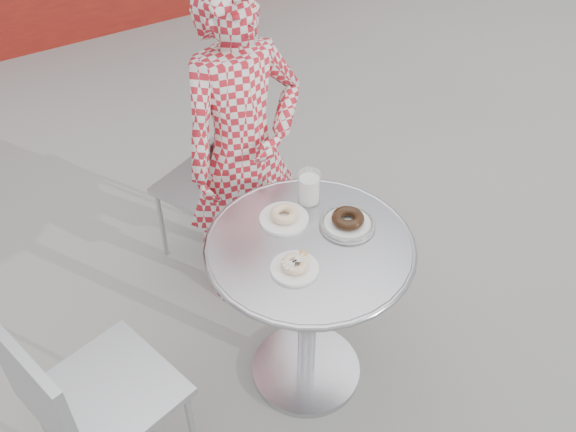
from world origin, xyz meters
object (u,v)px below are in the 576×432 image
bistro_table (309,280)px  chair_left (114,424)px  milk_cup (309,189)px  plate_checker (348,222)px  plate_far (284,216)px  seated_person (243,152)px  chair_far (212,212)px  plate_near (295,265)px

bistro_table → chair_left: (-0.82, 0.01, -0.30)m
bistro_table → chair_left: size_ratio=0.85×
bistro_table → milk_cup: size_ratio=5.78×
bistro_table → plate_checker: plate_checker is taller
plate_far → seated_person: bearing=80.5°
chair_far → chair_left: chair_left is taller
chair_far → seated_person: bearing=78.9°
bistro_table → chair_far: chair_far is taller
bistro_table → milk_cup: bearing=57.9°
plate_far → plate_near: (-0.10, -0.23, -0.00)m
plate_near → milk_cup: (0.24, 0.28, 0.05)m
chair_far → seated_person: 0.58m
plate_far → milk_cup: (0.14, 0.04, 0.05)m
plate_far → plate_near: plate_far is taller
seated_person → plate_far: seated_person is taller
bistro_table → milk_cup: 0.35m
chair_far → milk_cup: (0.12, -0.69, 0.58)m
chair_far → seated_person: size_ratio=0.55×
seated_person → plate_checker: size_ratio=7.37×
chair_left → chair_far: bearing=-58.3°
bistro_table → seated_person: size_ratio=0.50×
plate_checker → milk_cup: (-0.05, 0.19, 0.05)m
chair_far → chair_left: 1.20m
seated_person → plate_far: size_ratio=8.42×
plate_checker → bistro_table: bearing=-176.1°
chair_far → bistro_table: bearing=65.8°
chair_far → plate_checker: (0.17, -0.87, 0.53)m
chair_left → bistro_table: bearing=-105.7°
bistro_table → plate_checker: size_ratio=3.71×
plate_checker → plate_far: bearing=141.3°
seated_person → milk_cup: size_ratio=11.48×
chair_left → plate_near: size_ratio=5.48×
chair_left → plate_near: 0.88m
chair_left → milk_cup: size_ratio=6.79×
chair_left → milk_cup: (0.94, 0.19, 0.55)m
bistro_table → seated_person: seated_person is taller
bistro_table → chair_left: bearing=179.3°
seated_person → plate_near: seated_person is taller
plate_near → milk_cup: bearing=49.6°
chair_far → plate_near: bearing=59.3°
bistro_table → plate_far: bearing=94.1°
chair_far → milk_cup: milk_cup is taller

